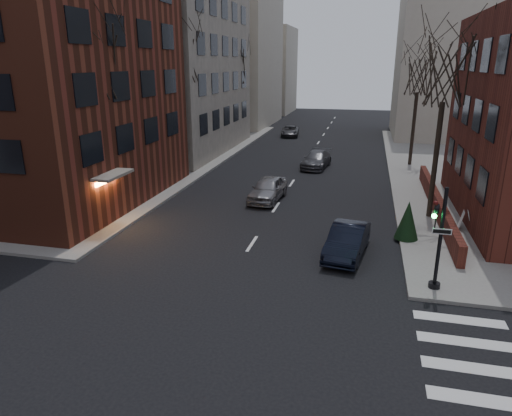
% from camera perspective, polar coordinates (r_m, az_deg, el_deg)
% --- Properties ---
extents(sidewalk_far_left, '(44.00, 44.00, 0.15)m').
position_cam_1_polar(sidewalk_far_left, '(51.69, -28.06, 6.40)').
color(sidewalk_far_left, gray).
rests_on(sidewalk_far_left, ground).
extents(building_left_brick, '(15.00, 15.00, 18.00)m').
position_cam_1_polar(building_left_brick, '(31.96, -27.67, 16.87)').
color(building_left_brick, brown).
rests_on(building_left_brick, ground).
extents(low_wall_right, '(0.35, 16.00, 1.00)m').
position_cam_1_polar(low_wall_right, '(28.42, 21.66, 0.58)').
color(low_wall_right, '#592219').
rests_on(low_wall_right, sidewalk_far_right).
extents(building_distant_la, '(14.00, 16.00, 18.00)m').
position_cam_1_polar(building_distant_la, '(66.10, -4.28, 18.24)').
color(building_distant_la, '#B7AD9A').
rests_on(building_distant_la, ground).
extents(building_distant_ra, '(14.00, 14.00, 16.00)m').
position_cam_1_polar(building_distant_ra, '(58.85, 24.31, 15.87)').
color(building_distant_ra, '#B7AD9A').
rests_on(building_distant_ra, ground).
extents(building_distant_lb, '(10.00, 12.00, 14.00)m').
position_cam_1_polar(building_distant_lb, '(82.01, 0.91, 16.79)').
color(building_distant_lb, '#B7AD9A').
rests_on(building_distant_lb, ground).
extents(traffic_signal, '(0.76, 0.44, 4.00)m').
position_cam_1_polar(traffic_signal, '(18.44, 21.76, -4.32)').
color(traffic_signal, black).
rests_on(traffic_signal, sidewalk_far_right).
extents(tree_left_a, '(4.18, 4.18, 10.26)m').
position_cam_1_polar(tree_left_a, '(25.98, -19.46, 16.89)').
color(tree_left_a, '#2D231C').
rests_on(tree_left_a, sidewalk_far_left).
extents(tree_left_b, '(4.40, 4.40, 10.80)m').
position_cam_1_polar(tree_left_b, '(36.70, -9.02, 18.32)').
color(tree_left_b, '#2D231C').
rests_on(tree_left_b, sidewalk_far_left).
extents(tree_left_c, '(3.96, 3.96, 9.72)m').
position_cam_1_polar(tree_left_c, '(49.95, -2.62, 17.31)').
color(tree_left_c, '#2D231C').
rests_on(tree_left_c, sidewalk_far_left).
extents(tree_right_a, '(3.96, 3.96, 9.72)m').
position_cam_1_polar(tree_right_a, '(26.27, 22.70, 15.57)').
color(tree_right_a, '#2D231C').
rests_on(tree_right_a, sidewalk_far_right).
extents(tree_right_b, '(3.74, 3.74, 9.18)m').
position_cam_1_polar(tree_right_b, '(40.18, 19.71, 15.58)').
color(tree_right_b, '#2D231C').
rests_on(tree_right_b, sidewalk_far_right).
extents(streetlamp_near, '(0.36, 0.36, 6.28)m').
position_cam_1_polar(streetlamp_near, '(33.05, -10.31, 10.20)').
color(streetlamp_near, black).
rests_on(streetlamp_near, sidewalk_far_left).
extents(streetlamp_far, '(0.36, 0.36, 6.28)m').
position_cam_1_polar(streetlamp_far, '(51.89, -1.28, 13.14)').
color(streetlamp_far, black).
rests_on(streetlamp_far, sidewalk_far_left).
extents(parked_sedan, '(2.07, 4.46, 1.41)m').
position_cam_1_polar(parked_sedan, '(21.16, 11.34, -4.03)').
color(parked_sedan, black).
rests_on(parked_sedan, ground).
extents(car_lane_silver, '(2.10, 4.51, 1.49)m').
position_cam_1_polar(car_lane_silver, '(29.03, 1.50, 2.41)').
color(car_lane_silver, gray).
rests_on(car_lane_silver, ground).
extents(car_lane_gray, '(2.42, 4.87, 1.36)m').
position_cam_1_polar(car_lane_gray, '(38.56, 7.54, 6.03)').
color(car_lane_gray, '#434349').
rests_on(car_lane_gray, ground).
extents(car_lane_far, '(2.46, 4.51, 1.20)m').
position_cam_1_polar(car_lane_far, '(55.08, 4.26, 9.56)').
color(car_lane_far, '#3C3B40').
rests_on(car_lane_far, ground).
extents(sandwich_board, '(0.48, 0.64, 0.97)m').
position_cam_1_polar(sandwich_board, '(26.02, 24.67, -1.36)').
color(sandwich_board, white).
rests_on(sandwich_board, sidewalk_far_right).
extents(evergreen_shrub, '(1.51, 1.51, 1.91)m').
position_cam_1_polar(evergreen_shrub, '(23.41, 18.43, -1.43)').
color(evergreen_shrub, '#183116').
rests_on(evergreen_shrub, sidewalk_far_right).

